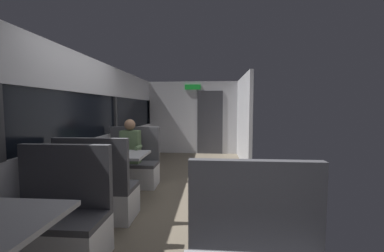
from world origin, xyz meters
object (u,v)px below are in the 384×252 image
(bench_mid_window_facing_end, at_px, (98,195))
(bench_mid_window_facing_entry, at_px, (133,168))
(bench_near_window_facing_entry, at_px, (57,226))
(dining_table_mid_window, at_px, (118,160))
(seated_passenger, at_px, (131,158))

(bench_mid_window_facing_end, bearing_deg, bench_mid_window_facing_entry, 90.00)
(bench_near_window_facing_entry, relative_size, bench_mid_window_facing_entry, 1.00)
(bench_near_window_facing_entry, relative_size, dining_table_mid_window, 1.22)
(seated_passenger, bearing_deg, dining_table_mid_window, -90.00)
(bench_near_window_facing_entry, bearing_deg, bench_mid_window_facing_end, 90.00)
(dining_table_mid_window, relative_size, bench_mid_window_facing_end, 0.82)
(bench_mid_window_facing_end, distance_m, bench_mid_window_facing_entry, 1.40)
(bench_mid_window_facing_entry, bearing_deg, bench_near_window_facing_entry, -90.00)
(bench_near_window_facing_entry, relative_size, bench_mid_window_facing_end, 1.00)
(bench_mid_window_facing_end, relative_size, seated_passenger, 0.87)
(seated_passenger, bearing_deg, bench_mid_window_facing_end, -90.00)
(bench_mid_window_facing_end, bearing_deg, bench_near_window_facing_entry, -90.00)
(bench_near_window_facing_entry, height_order, seated_passenger, seated_passenger)
(dining_table_mid_window, bearing_deg, bench_mid_window_facing_entry, 90.00)
(bench_near_window_facing_entry, height_order, dining_table_mid_window, bench_near_window_facing_entry)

